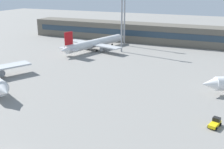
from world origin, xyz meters
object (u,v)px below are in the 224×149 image
(airplane_far, at_px, (96,43))
(floodlight_tower_east, at_px, (125,15))
(baggage_tug_yellow, at_px, (215,123))
(floodlight_tower_west, at_px, (122,17))

(airplane_far, bearing_deg, floodlight_tower_east, 59.84)
(baggage_tug_yellow, distance_m, floodlight_tower_east, 81.00)
(baggage_tug_yellow, distance_m, floodlight_tower_west, 68.86)
(airplane_far, xyz_separation_m, baggage_tug_yellow, (53.07, -52.15, -2.21))
(floodlight_tower_west, xyz_separation_m, floodlight_tower_east, (-3.63, 12.68, -0.24))
(floodlight_tower_east, bearing_deg, airplane_far, -120.16)
(floodlight_tower_west, bearing_deg, floodlight_tower_east, 105.99)
(floodlight_tower_west, relative_size, floodlight_tower_east, 1.02)
(floodlight_tower_east, bearing_deg, baggage_tug_yellow, -55.68)
(baggage_tug_yellow, bearing_deg, floodlight_tower_west, 127.85)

